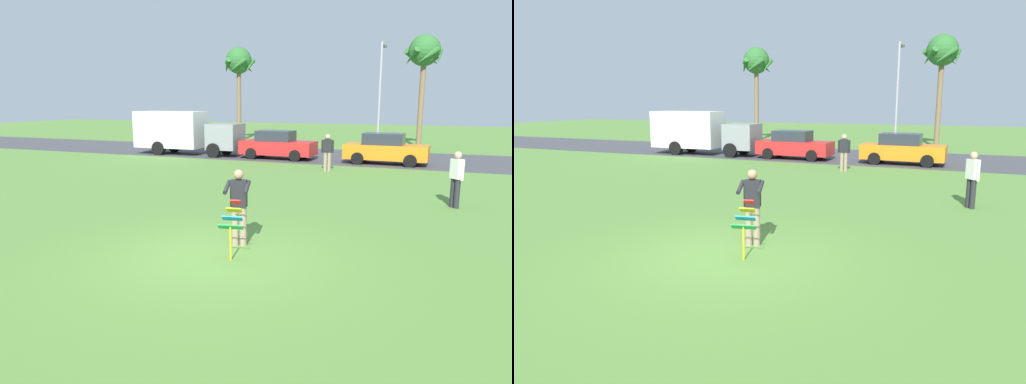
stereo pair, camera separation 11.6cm
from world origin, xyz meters
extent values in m
plane|color=#568438|center=(0.00, 0.00, 0.00)|extent=(120.00, 120.00, 0.00)
cube|color=#424247|center=(0.00, 18.91, 0.01)|extent=(120.00, 8.00, 0.01)
cylinder|color=gray|center=(0.28, 0.92, 0.45)|extent=(0.16, 0.16, 0.90)
cylinder|color=gray|center=(0.11, 0.87, 0.45)|extent=(0.16, 0.16, 0.90)
cube|color=black|center=(0.20, 0.89, 1.20)|extent=(0.41, 0.31, 0.60)
sphere|color=#9E7051|center=(0.20, 0.89, 1.62)|extent=(0.22, 0.22, 0.22)
cylinder|color=black|center=(0.48, 0.71, 1.38)|extent=(0.24, 0.59, 0.24)
cylinder|color=black|center=(0.05, 0.60, 1.38)|extent=(0.24, 0.59, 0.24)
cube|color=red|center=(0.36, 0.38, 1.12)|extent=(0.25, 0.18, 0.12)
cube|color=yellow|center=(0.39, 0.22, 0.98)|extent=(0.34, 0.20, 0.12)
cube|color=#1E99D8|center=(0.43, 0.06, 0.85)|extent=(0.44, 0.22, 0.12)
cube|color=green|center=(0.46, -0.10, 0.71)|extent=(0.53, 0.24, 0.12)
cylinder|color=yellow|center=(0.46, -0.10, 0.36)|extent=(0.04, 0.04, 0.71)
cube|color=gray|center=(-7.80, 16.57, 1.17)|extent=(1.84, 1.94, 1.50)
cube|color=silver|center=(-11.50, 16.49, 1.52)|extent=(4.25, 2.10, 2.20)
cylinder|color=black|center=(-8.17, 17.49, 0.42)|extent=(0.85, 0.30, 0.84)
cylinder|color=black|center=(-8.13, 15.65, 0.42)|extent=(0.85, 0.30, 0.84)
cylinder|color=black|center=(-11.88, 17.40, 0.42)|extent=(0.85, 0.30, 0.84)
cylinder|color=black|center=(-11.84, 15.56, 0.42)|extent=(0.85, 0.30, 0.84)
cube|color=red|center=(-4.47, 16.51, 0.64)|extent=(4.24, 1.81, 0.76)
cube|color=#282D38|center=(-4.62, 16.51, 1.30)|extent=(2.05, 1.45, 0.60)
cylinder|color=black|center=(-3.14, 17.28, 0.32)|extent=(0.65, 0.24, 0.64)
cylinder|color=black|center=(-3.19, 15.66, 0.32)|extent=(0.65, 0.24, 0.64)
cylinder|color=black|center=(-5.75, 17.35, 0.32)|extent=(0.65, 0.24, 0.64)
cylinder|color=black|center=(-5.79, 15.73, 0.32)|extent=(0.65, 0.24, 0.64)
cube|color=orange|center=(1.49, 16.51, 0.64)|extent=(4.25, 1.82, 0.76)
cube|color=#282D38|center=(1.34, 16.51, 1.30)|extent=(2.06, 1.45, 0.60)
cylinder|color=black|center=(2.82, 17.27, 0.32)|extent=(0.65, 0.24, 0.64)
cylinder|color=black|center=(2.77, 15.66, 0.32)|extent=(0.65, 0.24, 0.64)
cylinder|color=black|center=(0.21, 17.35, 0.32)|extent=(0.65, 0.24, 0.64)
cylinder|color=black|center=(0.16, 15.74, 0.32)|extent=(0.65, 0.24, 0.64)
cylinder|color=brown|center=(-11.67, 27.08, 3.14)|extent=(0.36, 0.36, 6.27)
sphere|color=#2D6B2D|center=(-11.67, 27.08, 6.47)|extent=(2.10, 2.10, 2.10)
cone|color=#2D6B2D|center=(-10.72, 27.08, 6.02)|extent=(0.44, 1.56, 1.28)
cone|color=#2D6B2D|center=(-11.38, 27.98, 6.02)|extent=(1.62, 0.90, 1.28)
cone|color=#2D6B2D|center=(-12.44, 27.64, 6.02)|extent=(1.27, 1.52, 1.28)
cone|color=#2D6B2D|center=(-12.44, 26.52, 6.02)|extent=(1.27, 1.52, 1.28)
cone|color=#2D6B2D|center=(-11.38, 26.18, 6.02)|extent=(1.62, 0.90, 1.28)
cylinder|color=brown|center=(2.51, 26.36, 3.21)|extent=(0.36, 0.36, 6.43)
sphere|color=#2D6B2D|center=(2.51, 26.36, 6.63)|extent=(2.10, 2.10, 2.10)
cone|color=#2D6B2D|center=(3.46, 26.36, 6.18)|extent=(0.44, 1.56, 1.28)
cone|color=#2D6B2D|center=(2.81, 27.26, 6.18)|extent=(1.62, 0.90, 1.28)
cone|color=#2D6B2D|center=(1.74, 26.91, 6.18)|extent=(1.27, 1.52, 1.28)
cone|color=#2D6B2D|center=(1.74, 25.80, 6.18)|extent=(1.27, 1.52, 1.28)
cone|color=#2D6B2D|center=(2.81, 25.45, 6.18)|extent=(1.62, 0.90, 1.28)
cylinder|color=#9E9EA3|center=(0.05, 23.60, 3.50)|extent=(0.16, 0.16, 7.00)
cylinder|color=#9E9EA3|center=(0.05, 24.30, 6.90)|extent=(0.10, 1.40, 0.10)
cube|color=#4C4C51|center=(0.05, 24.95, 6.86)|extent=(0.24, 0.44, 0.16)
cylinder|color=gray|center=(-0.81, 12.82, 0.45)|extent=(0.16, 0.16, 0.90)
cylinder|color=gray|center=(-0.63, 12.85, 0.45)|extent=(0.16, 0.16, 0.90)
cube|color=black|center=(-0.72, 12.83, 1.20)|extent=(0.39, 0.28, 0.60)
sphere|color=beige|center=(-0.72, 12.83, 1.62)|extent=(0.22, 0.22, 0.22)
cylinder|color=black|center=(-0.95, 12.79, 1.17)|extent=(0.09, 0.09, 0.58)
cylinder|color=black|center=(-0.48, 12.87, 1.17)|extent=(0.09, 0.09, 0.58)
cylinder|color=#26262B|center=(4.78, 6.81, 0.45)|extent=(0.16, 0.16, 0.90)
cylinder|color=#26262B|center=(4.66, 6.94, 0.45)|extent=(0.16, 0.16, 0.90)
cube|color=silver|center=(4.72, 6.88, 1.20)|extent=(0.40, 0.42, 0.60)
sphere|color=tan|center=(4.72, 6.88, 1.62)|extent=(0.22, 0.22, 0.22)
cylinder|color=silver|center=(4.88, 6.69, 1.17)|extent=(0.09, 0.09, 0.58)
cylinder|color=silver|center=(4.56, 7.06, 1.17)|extent=(0.09, 0.09, 0.58)
camera|label=1|loc=(4.39, -8.29, 3.19)|focal=32.59mm
camera|label=2|loc=(4.49, -8.24, 3.19)|focal=32.59mm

